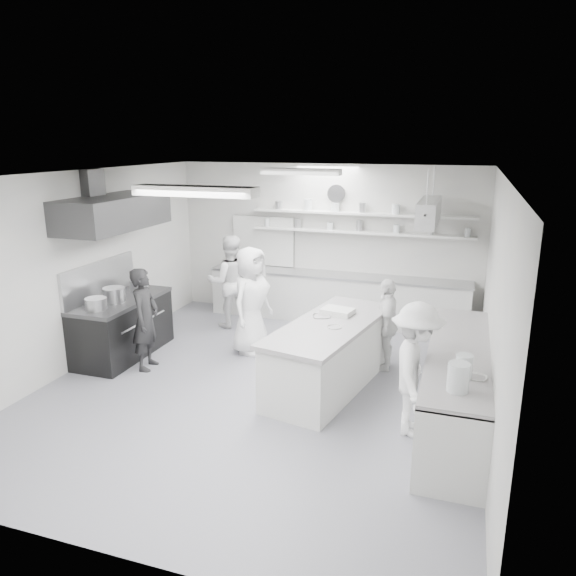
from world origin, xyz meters
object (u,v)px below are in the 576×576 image
(cook_back, at_px, (230,281))
(prep_island, at_px, (330,356))
(cook_stove, at_px, (145,319))
(stove, at_px, (123,329))
(right_counter, at_px, (457,388))
(back_counter, at_px, (336,298))

(cook_back, bearing_deg, prep_island, 110.68)
(cook_stove, xyz_separation_m, cook_back, (0.41, 2.22, 0.08))
(cook_stove, bearing_deg, prep_island, -94.12)
(cook_stove, bearing_deg, stove, 54.08)
(stove, distance_m, right_counter, 5.28)
(cook_stove, distance_m, cook_back, 2.26)
(back_counter, height_order, cook_back, cook_back)
(stove, relative_size, back_counter, 0.36)
(back_counter, xyz_separation_m, cook_back, (-1.82, -0.92, 0.41))
(stove, bearing_deg, back_counter, 43.99)
(back_counter, relative_size, cook_stove, 3.15)
(stove, distance_m, cook_stove, 0.82)
(back_counter, xyz_separation_m, right_counter, (2.35, -3.40, 0.01))
(back_counter, bearing_deg, right_counter, -55.35)
(back_counter, bearing_deg, prep_island, -78.21)
(right_counter, distance_m, cook_back, 4.87)
(stove, height_order, cook_back, cook_back)
(back_counter, height_order, right_counter, right_counter)
(stove, height_order, prep_island, prep_island)
(cook_stove, bearing_deg, cook_back, -19.69)
(right_counter, xyz_separation_m, prep_island, (-1.75, 0.52, -0.02))
(prep_island, relative_size, cook_stove, 1.55)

